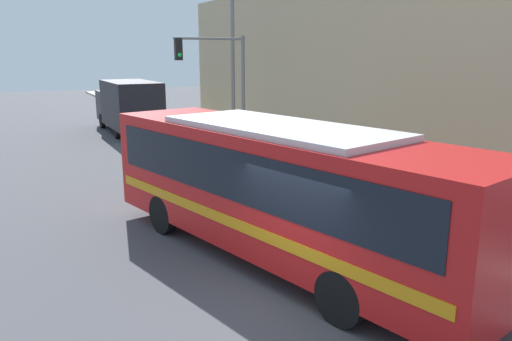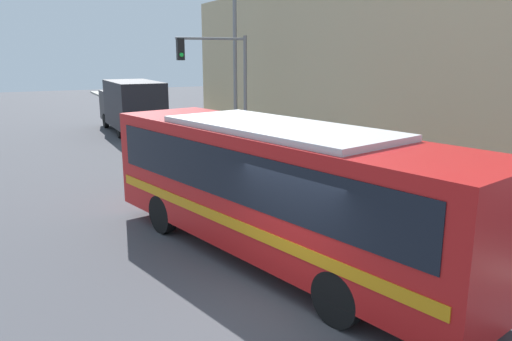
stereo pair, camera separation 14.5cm
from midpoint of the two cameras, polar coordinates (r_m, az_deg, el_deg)
ground_plane at (r=9.76m, az=4.96°, el=-14.85°), size 120.00×120.00×0.00m
sidewalk at (r=29.54m, az=-5.71°, el=4.44°), size 2.54×70.00×0.16m
building_facade at (r=24.42m, az=10.43°, el=11.18°), size 6.00×22.52×7.58m
city_bus at (r=11.03m, az=2.66°, el=-1.41°), size 4.78×10.51×3.10m
delivery_truck at (r=30.36m, az=-13.95°, el=7.34°), size 2.47×7.44×3.03m
fire_hydrant at (r=14.97m, az=14.97°, el=-2.75°), size 0.27×0.36×0.82m
traffic_light_pole at (r=22.38m, az=-3.73°, el=11.04°), size 3.28×0.35×5.18m
parking_meter at (r=20.34m, az=2.32°, el=3.08°), size 0.14×0.14×1.21m
street_lamp at (r=23.93m, az=-2.99°, el=13.43°), size 2.68×0.28×7.59m
pedestrian_near_corner at (r=20.01m, az=5.04°, el=2.93°), size 0.34×0.34×1.67m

